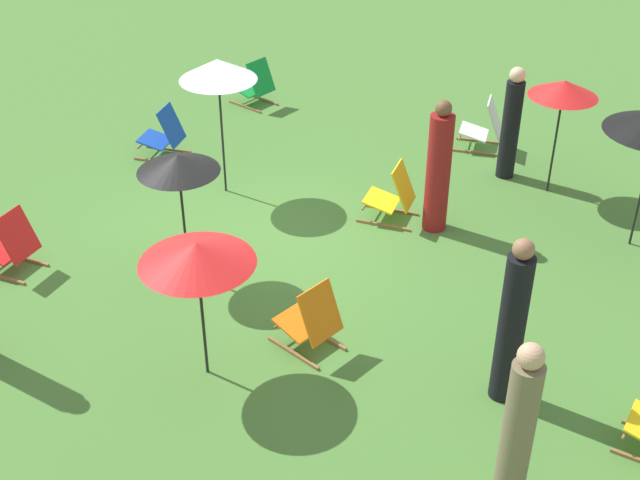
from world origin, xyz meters
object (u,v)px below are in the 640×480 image
(deckchair_2, at_px, (393,196))
(deckchair_3, at_px, (255,85))
(deckchair_6, at_px, (11,245))
(deckchair_10, at_px, (311,321))
(deckchair_11, at_px, (164,135))
(umbrella_3, at_px, (218,70))
(person_4, at_px, (438,170))
(person_0, at_px, (512,325))
(umbrella_2, at_px, (178,164))
(deckchair_4, at_px, (484,127))
(person_1, at_px, (511,125))
(umbrella_1, at_px, (197,253))
(umbrella_4, at_px, (564,89))
(person_2, at_px, (519,428))

(deckchair_2, distance_m, deckchair_3, 4.48)
(deckchair_6, xyz_separation_m, deckchair_10, (-0.39, 3.99, 0.00))
(deckchair_11, bearing_deg, deckchair_3, 163.32)
(deckchair_3, xyz_separation_m, umbrella_3, (2.88, 1.25, 1.48))
(umbrella_3, height_order, person_4, umbrella_3)
(person_4, bearing_deg, deckchair_10, -13.70)
(deckchair_6, height_order, umbrella_3, umbrella_3)
(person_0, bearing_deg, deckchair_11, 28.39)
(umbrella_2, bearing_deg, deckchair_2, 144.61)
(deckchair_2, height_order, deckchair_4, same)
(deckchair_11, relative_size, umbrella_2, 0.51)
(person_1, bearing_deg, umbrella_3, -62.88)
(person_4, bearing_deg, umbrella_3, -90.02)
(deckchair_6, relative_size, person_1, 0.49)
(deckchair_3, bearing_deg, umbrella_1, 39.37)
(deckchair_10, height_order, person_0, person_0)
(deckchair_3, distance_m, umbrella_3, 3.47)
(deckchair_10, bearing_deg, deckchair_11, -110.24)
(person_4, bearing_deg, deckchair_11, -98.82)
(umbrella_2, distance_m, person_4, 3.43)
(deckchair_4, height_order, deckchair_10, same)
(deckchair_3, relative_size, deckchair_6, 1.01)
(umbrella_4, relative_size, person_4, 0.92)
(person_1, bearing_deg, person_2, 10.46)
(umbrella_1, bearing_deg, umbrella_4, 158.95)
(person_2, bearing_deg, person_0, -76.06)
(umbrella_1, xyz_separation_m, person_1, (-5.77, 1.46, -0.68))
(person_1, height_order, person_2, person_2)
(deckchair_4, height_order, umbrella_3, umbrella_3)
(deckchair_6, xyz_separation_m, umbrella_1, (0.48, 3.21, 1.14))
(deckchair_2, xyz_separation_m, deckchair_6, (3.33, -3.68, 0.00))
(deckchair_6, xyz_separation_m, person_2, (0.61, 6.53, 0.47))
(deckchair_11, relative_size, person_0, 0.45)
(person_1, distance_m, person_4, 1.94)
(deckchair_10, xyz_separation_m, person_4, (-3.01, 0.28, 0.50))
(umbrella_2, distance_m, umbrella_3, 2.18)
(umbrella_3, bearing_deg, deckchair_4, 137.05)
(deckchair_4, distance_m, deckchair_11, 5.02)
(deckchair_4, xyz_separation_m, person_4, (2.62, 0.20, 0.50))
(deckchair_2, height_order, umbrella_4, umbrella_4)
(deckchair_6, relative_size, person_0, 0.44)
(deckchair_10, xyz_separation_m, person_2, (1.00, 2.54, 0.47))
(umbrella_4, bearing_deg, person_2, 11.48)
(person_0, bearing_deg, deckchair_2, 4.14)
(deckchair_3, distance_m, umbrella_2, 5.42)
(deckchair_11, bearing_deg, deckchair_6, -8.43)
(umbrella_2, bearing_deg, person_4, 137.10)
(deckchair_2, relative_size, person_4, 0.45)
(person_0, bearing_deg, person_1, -20.83)
(umbrella_1, height_order, person_0, person_0)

